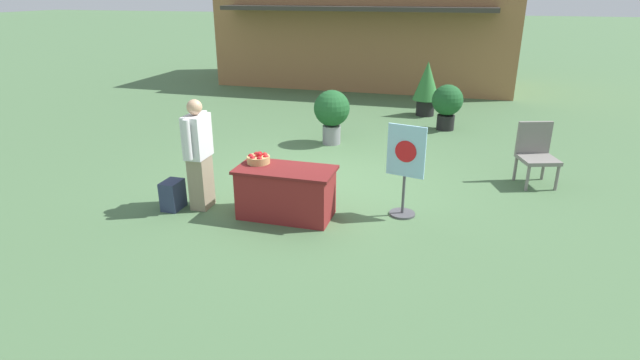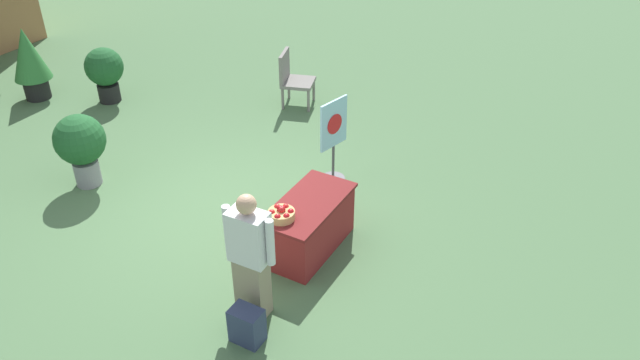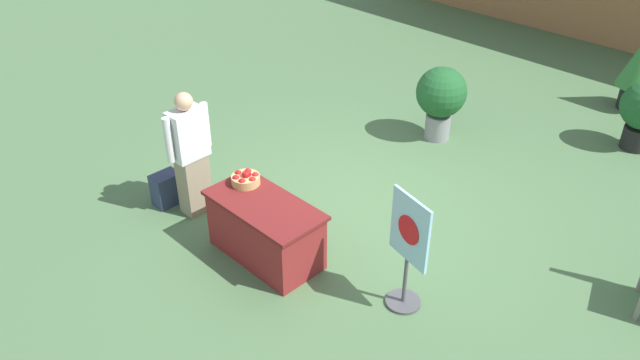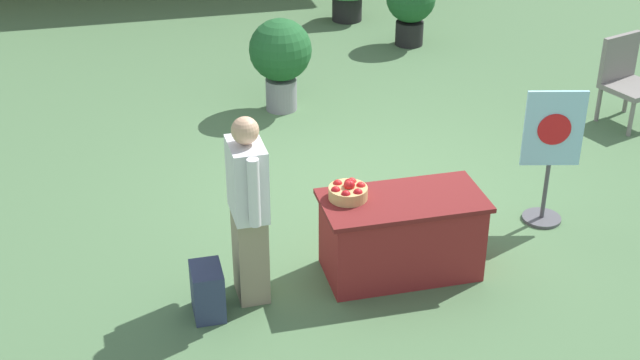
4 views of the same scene
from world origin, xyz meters
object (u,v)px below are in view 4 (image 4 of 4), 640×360
(apple_basket, at_px, (348,191))
(poster_board, at_px, (550,154))
(person_visitor, at_px, (249,209))
(patio_chair, at_px, (626,76))
(potted_plant_far_right, at_px, (280,55))
(backpack, at_px, (208,291))
(display_table, at_px, (401,235))
(potted_plant_near_left, at_px, (411,3))

(apple_basket, distance_m, poster_board, 2.02)
(person_visitor, bearing_deg, apple_basket, 8.25)
(apple_basket, xyz_separation_m, poster_board, (1.99, 0.38, -0.08))
(patio_chair, xyz_separation_m, potted_plant_far_right, (-3.72, 1.24, 0.13))
(person_visitor, relative_size, backpack, 3.76)
(display_table, relative_size, poster_board, 1.04)
(potted_plant_far_right, relative_size, potted_plant_near_left, 1.09)
(apple_basket, height_order, backpack, apple_basket)
(display_table, relative_size, potted_plant_near_left, 1.33)
(patio_chair, bearing_deg, potted_plant_far_right, -126.73)
(apple_basket, relative_size, backpack, 0.76)
(poster_board, distance_m, patio_chair, 2.64)
(poster_board, bearing_deg, potted_plant_near_left, -171.02)
(potted_plant_far_right, bearing_deg, backpack, -109.85)
(person_visitor, height_order, backpack, person_visitor)
(person_visitor, xyz_separation_m, patio_chair, (4.71, 2.36, -0.26))
(person_visitor, bearing_deg, patio_chair, 25.14)
(patio_chair, height_order, potted_plant_far_right, potted_plant_far_right)
(backpack, distance_m, patio_chair, 5.69)
(apple_basket, xyz_separation_m, patio_chair, (3.86, 2.22, -0.23))
(backpack, xyz_separation_m, potted_plant_far_right, (1.36, 3.78, 0.46))
(display_table, xyz_separation_m, poster_board, (1.55, 0.49, 0.33))
(potted_plant_far_right, bearing_deg, display_table, -85.38)
(display_table, relative_size, patio_chair, 1.36)
(apple_basket, xyz_separation_m, backpack, (-1.22, -0.32, -0.56))
(poster_board, height_order, potted_plant_far_right, poster_board)
(patio_chair, distance_m, potted_plant_near_left, 3.38)
(person_visitor, distance_m, backpack, 0.72)
(backpack, height_order, potted_plant_far_right, potted_plant_far_right)
(poster_board, relative_size, potted_plant_far_right, 1.18)
(display_table, bearing_deg, potted_plant_near_left, 70.40)
(backpack, relative_size, patio_chair, 0.42)
(patio_chair, bearing_deg, apple_basket, -78.42)
(person_visitor, distance_m, potted_plant_far_right, 3.74)
(poster_board, relative_size, patio_chair, 1.31)
(display_table, distance_m, apple_basket, 0.61)
(display_table, bearing_deg, person_visitor, -178.48)
(backpack, distance_m, poster_board, 3.31)
(apple_basket, bearing_deg, backpack, -165.40)
(backpack, height_order, poster_board, poster_board)
(patio_chair, relative_size, potted_plant_far_right, 0.90)
(backpack, relative_size, potted_plant_near_left, 0.41)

